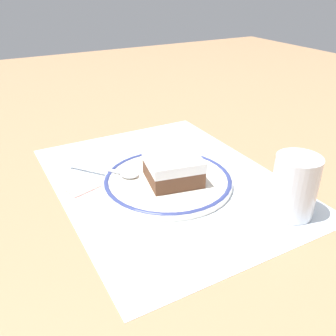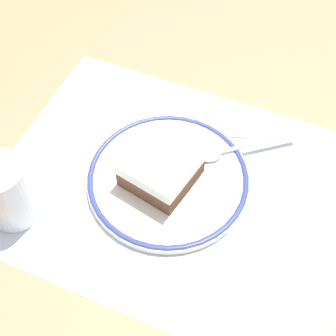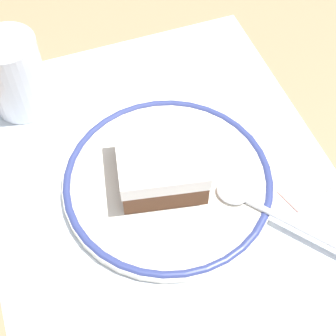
{
  "view_description": "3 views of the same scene",
  "coord_description": "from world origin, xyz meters",
  "px_view_note": "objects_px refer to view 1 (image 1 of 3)",
  "views": [
    {
      "loc": [
        0.47,
        -0.26,
        0.31
      ],
      "look_at": [
        0.01,
        -0.01,
        0.03
      ],
      "focal_mm": 39.12,
      "sensor_mm": 36.0,
      "label": 1
    },
    {
      "loc": [
        -0.12,
        0.31,
        0.52
      ],
      "look_at": [
        0.01,
        -0.01,
        0.03
      ],
      "focal_mm": 50.0,
      "sensor_mm": 36.0,
      "label": 2
    },
    {
      "loc": [
        -0.25,
        0.09,
        0.44
      ],
      "look_at": [
        0.01,
        -0.01,
        0.03
      ],
      "focal_mm": 54.04,
      "sensor_mm": 36.0,
      "label": 3
    }
  ],
  "objects_px": {
    "spoon": "(115,171)",
    "cup": "(294,190)",
    "cake_slice": "(176,167)",
    "plate": "(168,181)",
    "sugar_packet": "(83,187)"
  },
  "relations": [
    {
      "from": "plate",
      "to": "cup",
      "type": "relative_size",
      "value": 2.35
    },
    {
      "from": "spoon",
      "to": "sugar_packet",
      "type": "distance_m",
      "value": 0.06
    },
    {
      "from": "sugar_packet",
      "to": "plate",
      "type": "bearing_deg",
      "value": 67.7
    },
    {
      "from": "spoon",
      "to": "sugar_packet",
      "type": "height_order",
      "value": "spoon"
    },
    {
      "from": "plate",
      "to": "cake_slice",
      "type": "distance_m",
      "value": 0.03
    },
    {
      "from": "cup",
      "to": "sugar_packet",
      "type": "distance_m",
      "value": 0.33
    },
    {
      "from": "spoon",
      "to": "cup",
      "type": "distance_m",
      "value": 0.29
    },
    {
      "from": "cake_slice",
      "to": "cup",
      "type": "distance_m",
      "value": 0.19
    },
    {
      "from": "cake_slice",
      "to": "sugar_packet",
      "type": "height_order",
      "value": "cake_slice"
    },
    {
      "from": "plate",
      "to": "cake_slice",
      "type": "xyz_separation_m",
      "value": [
        0.01,
        0.01,
        0.03
      ]
    },
    {
      "from": "spoon",
      "to": "cup",
      "type": "bearing_deg",
      "value": 40.45
    },
    {
      "from": "cake_slice",
      "to": "spoon",
      "type": "xyz_separation_m",
      "value": [
        -0.07,
        -0.08,
        -0.02
      ]
    },
    {
      "from": "cake_slice",
      "to": "sugar_packet",
      "type": "xyz_separation_m",
      "value": [
        -0.06,
        -0.14,
        -0.03
      ]
    },
    {
      "from": "plate",
      "to": "cup",
      "type": "height_order",
      "value": "cup"
    },
    {
      "from": "spoon",
      "to": "plate",
      "type": "bearing_deg",
      "value": 49.43
    }
  ]
}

